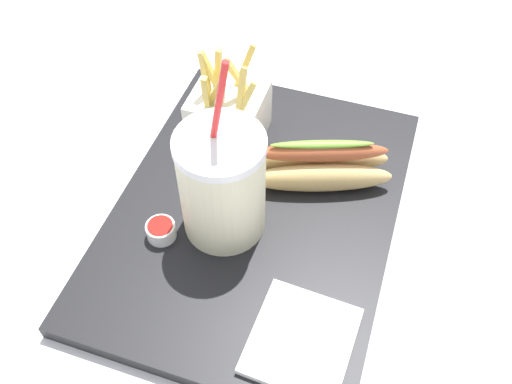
{
  "coord_description": "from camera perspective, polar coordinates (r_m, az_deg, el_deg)",
  "views": [
    {
      "loc": [
        -0.4,
        -0.13,
        0.57
      ],
      "look_at": [
        0.0,
        0.0,
        0.05
      ],
      "focal_mm": 40.37,
      "sensor_mm": 36.0,
      "label": 1
    }
  ],
  "objects": [
    {
      "name": "napkin_stack",
      "position": [
        0.6,
        4.53,
        -14.46
      ],
      "size": [
        0.11,
        0.11,
        0.01
      ],
      "primitive_type": "cube",
      "rotation": [
        0.0,
        0.0,
        -0.05
      ],
      "color": "white",
      "rests_on": "food_tray"
    },
    {
      "name": "fries_basket",
      "position": [
        0.75,
        -2.74,
        7.74
      ],
      "size": [
        0.09,
        0.09,
        0.14
      ],
      "color": "white",
      "rests_on": "food_tray"
    },
    {
      "name": "hot_dog_1",
      "position": [
        0.71,
        6.32,
        2.65
      ],
      "size": [
        0.11,
        0.19,
        0.07
      ],
      "color": "tan",
      "rests_on": "food_tray"
    },
    {
      "name": "ketchup_cup_1",
      "position": [
        0.67,
        -9.4,
        -3.73
      ],
      "size": [
        0.03,
        0.03,
        0.02
      ],
      "color": "white",
      "rests_on": "food_tray"
    },
    {
      "name": "soda_cup",
      "position": [
        0.63,
        -3.37,
        0.72
      ],
      "size": [
        0.1,
        0.1,
        0.23
      ],
      "color": "beige",
      "rests_on": "food_tray"
    },
    {
      "name": "food_tray",
      "position": [
        0.7,
        0.0,
        -2.05
      ],
      "size": [
        0.44,
        0.33,
        0.02
      ],
      "primitive_type": "cube",
      "color": "black",
      "rests_on": "ground_plane"
    },
    {
      "name": "ground_plane",
      "position": [
        0.72,
        0.0,
        -3.01
      ],
      "size": [
        2.4,
        2.4,
        0.02
      ],
      "primitive_type": "cube",
      "color": "silver"
    }
  ]
}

